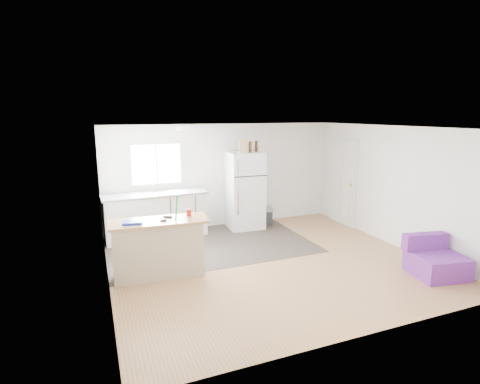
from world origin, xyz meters
name	(u,v)px	position (x,y,z in m)	size (l,w,h in m)	color
room	(270,197)	(0.00, 0.00, 1.20)	(5.51, 5.01, 2.41)	#9D6B42
vinyl_zone	(211,245)	(-0.73, 1.25, 0.00)	(4.05, 2.50, 0.00)	#322925
window	(156,164)	(-1.55, 2.49, 1.55)	(1.18, 0.06, 0.98)	white
interior_door	(344,182)	(2.72, 1.55, 1.02)	(0.11, 0.92, 2.10)	white
ceiling_fixture	(185,128)	(-1.20, 1.20, 2.36)	(0.30, 0.30, 0.07)	white
kitchen_cabinets	(156,215)	(-1.66, 2.16, 0.50)	(2.21, 0.77, 1.26)	white
peninsula	(158,248)	(-1.95, 0.14, 0.48)	(1.59, 0.69, 0.95)	tan
refrigerator	(245,190)	(0.39, 2.12, 0.89)	(0.81, 0.77, 1.77)	white
cooler	(261,215)	(0.88, 2.23, 0.20)	(0.60, 0.49, 0.40)	#2F2F32
purple_seat	(435,261)	(2.31, -1.51, 0.24)	(0.91, 0.88, 0.65)	#712F9B
cleaner_jug	(175,268)	(-1.72, 0.01, 0.15)	(0.18, 0.15, 0.34)	silver
mop	(171,264)	(-1.79, -0.01, 0.23)	(0.26, 0.39, 1.40)	green
red_cup	(189,213)	(-1.41, 0.20, 1.01)	(0.08, 0.08, 0.12)	red
blue_tray	(132,222)	(-2.34, 0.11, 0.97)	(0.30, 0.22, 0.04)	#122DAD
tool_a	(168,216)	(-1.76, 0.25, 0.97)	(0.14, 0.05, 0.03)	black
tool_b	(163,220)	(-1.87, 0.05, 0.97)	(0.10, 0.04, 0.03)	black
cardboard_box	(243,146)	(0.31, 2.03, 1.92)	(0.20, 0.10, 0.30)	tan
bottle_left	(250,147)	(0.47, 2.00, 1.90)	(0.07, 0.07, 0.25)	#351C09
bottle_right	(256,146)	(0.67, 2.12, 1.90)	(0.07, 0.07, 0.25)	#351C09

